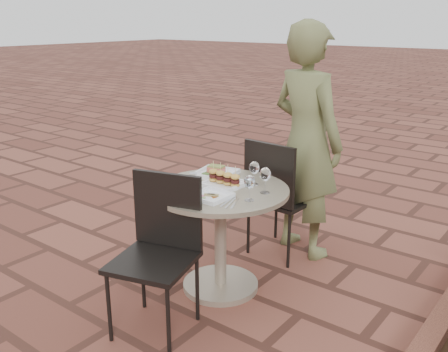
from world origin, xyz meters
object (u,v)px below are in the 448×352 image
Objects in this scene: chair_far at (277,190)px; diner at (306,142)px; plate_salmon at (216,173)px; plate_tuna at (211,196)px; chair_near at (160,240)px; plate_sliders at (224,181)px; cafe_table at (220,223)px.

chair_far is 0.52× the size of diner.
plate_salmon is 1.39× the size of plate_tuna.
chair_near reaches higher than plate_sliders.
cafe_table is 0.54m from chair_near.
plate_salmon is at bearing 124.59° from plate_tuna.
plate_salmon reaches higher than plate_tuna.
plate_sliders reaches higher than plate_tuna.
chair_near reaches higher than plate_tuna.
chair_far is at bearing 70.54° from chair_near.
cafe_table is 0.65m from chair_far.
chair_near is 0.78m from plate_salmon.
plate_sliders is (-0.05, -0.59, 0.22)m from chair_far.
plate_salmon is at bearing 141.44° from plate_sliders.
cafe_table is 3.55× the size of plate_sliders.
diner is (0.17, 1.41, 0.34)m from chair_near.
cafe_table is at bearing -79.94° from plate_sliders.
diner is 0.77m from plate_salmon.
cafe_table is 0.39m from plate_salmon.
chair_near is at bearing 89.70° from chair_far.
chair_far reaches higher than cafe_table.
diner is 7.05× the size of plate_sliders.
plate_tuna is (0.03, -0.82, 0.19)m from chair_far.
cafe_table is 0.97× the size of chair_near.
diner reaches higher than plate_tuna.
chair_far is at bearing 80.20° from diner.
chair_far is 1.18m from chair_near.
plate_salmon is at bearing 77.97° from diner.
diner is at bearing 63.14° from plate_salmon.
plate_salmon is (-0.23, -0.44, 0.20)m from chair_far.
cafe_table is 4.13× the size of plate_tuna.
plate_salmon is 1.20× the size of plate_sliders.
chair_near is 0.52× the size of diner.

